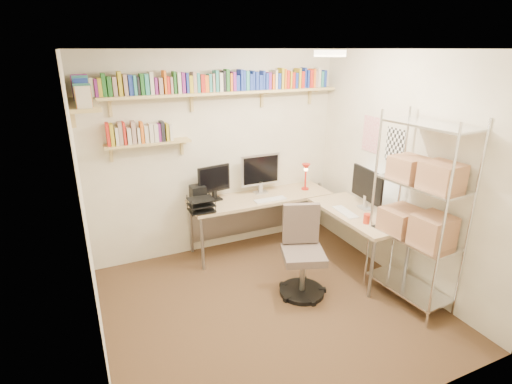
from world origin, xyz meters
TOP-DOWN VIEW (x-y plane):
  - ground at (0.00, 0.00)m, footprint 3.20×3.20m
  - room_shell at (0.00, 0.00)m, footprint 3.24×3.04m
  - wall_shelves at (-0.42, 1.30)m, footprint 3.12×1.09m
  - corner_desk at (0.57, 0.98)m, footprint 2.08×1.86m
  - office_chair at (0.43, 0.10)m, footprint 0.55×0.55m
  - wire_rack at (1.36, -0.51)m, footprint 0.49×0.88m

SIDE VIEW (x-z plane):
  - ground at x=0.00m, z-range 0.00..0.00m
  - office_chair at x=0.43m, z-range -0.08..0.89m
  - corner_desk at x=0.57m, z-range 0.09..1.33m
  - wire_rack at x=1.36m, z-range 0.09..2.05m
  - room_shell at x=0.00m, z-range 0.29..2.81m
  - wall_shelves at x=-0.42m, z-range 1.63..2.42m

